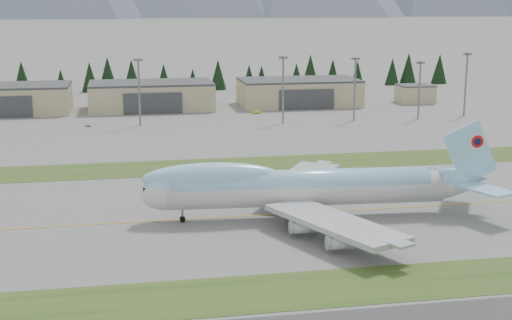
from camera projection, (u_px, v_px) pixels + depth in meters
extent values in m
plane|color=slate|center=(261.00, 215.00, 141.40)|extent=(7000.00, 7000.00, 0.00)
cube|color=#2D4E1B|center=(311.00, 289.00, 104.94)|extent=(400.00, 14.00, 0.08)
cube|color=#2D4E1B|center=(228.00, 166.00, 184.58)|extent=(400.00, 18.00, 0.08)
cube|color=gold|center=(261.00, 215.00, 141.40)|extent=(400.00, 0.40, 0.02)
cylinder|color=silver|center=(306.00, 190.00, 138.88)|extent=(54.48, 10.04, 6.29)
cylinder|color=#95D5F5|center=(302.00, 184.00, 138.52)|extent=(50.59, 9.29, 5.80)
ellipsoid|color=silver|center=(167.00, 194.00, 135.81)|extent=(10.47, 6.97, 6.29)
ellipsoid|color=#95D5F5|center=(166.00, 188.00, 135.56)|extent=(8.77, 5.90, 5.33)
ellipsoid|color=#95D5F5|center=(212.00, 178.00, 136.15)|extent=(27.01, 7.18, 5.80)
cube|color=#0C1433|center=(149.00, 188.00, 135.15)|extent=(2.24, 2.65, 1.25)
cone|color=silver|center=(463.00, 185.00, 142.49)|extent=(12.01, 6.96, 6.16)
cone|color=#95D5F5|center=(464.00, 179.00, 142.24)|extent=(11.01, 6.34, 5.61)
cube|color=#95D5F5|center=(470.00, 153.00, 141.18)|extent=(11.73, 1.39, 13.35)
cylinder|color=silver|center=(476.00, 141.00, 141.18)|extent=(3.49, 0.44, 3.48)
cylinder|color=red|center=(476.00, 141.00, 141.28)|extent=(2.52, 0.37, 2.52)
cylinder|color=#0C1433|center=(475.00, 141.00, 141.37)|extent=(1.46, 0.29, 1.45)
cube|color=#95D5F5|center=(461.00, 175.00, 148.21)|extent=(10.23, 12.12, 0.45)
cube|color=#95D5F5|center=(485.00, 189.00, 136.96)|extent=(9.23, 12.02, 0.45)
cube|color=#A9ACB1|center=(301.00, 179.00, 154.95)|extent=(23.17, 29.49, 0.97)
cube|color=#A9ACB1|center=(334.00, 222.00, 123.99)|extent=(20.21, 30.25, 0.97)
cylinder|color=silver|center=(284.00, 192.00, 151.09)|extent=(5.19, 2.76, 2.42)
cylinder|color=silver|center=(299.00, 181.00, 160.36)|extent=(5.19, 2.76, 2.42)
cylinder|color=silver|center=(305.00, 227.00, 127.64)|extent=(5.19, 2.76, 2.42)
cylinder|color=silver|center=(342.00, 242.00, 119.45)|extent=(5.19, 2.76, 2.42)
cylinder|color=slate|center=(182.00, 216.00, 137.10)|extent=(0.45, 0.45, 2.32)
cylinder|color=slate|center=(296.00, 207.00, 142.47)|extent=(0.58, 0.58, 2.52)
cylinder|color=slate|center=(301.00, 216.00, 136.84)|extent=(0.58, 0.58, 2.52)
cylinder|color=slate|center=(320.00, 207.00, 143.02)|extent=(0.58, 0.58, 2.52)
cylinder|color=slate|center=(326.00, 215.00, 137.39)|extent=(0.58, 0.58, 2.52)
cylinder|color=black|center=(183.00, 220.00, 136.86)|extent=(1.09, 0.41, 1.06)
cylinder|color=black|center=(182.00, 218.00, 137.61)|extent=(1.09, 0.41, 1.06)
cylinder|color=black|center=(296.00, 211.00, 142.61)|extent=(1.19, 0.56, 1.16)
cylinder|color=black|center=(301.00, 219.00, 136.98)|extent=(1.19, 0.56, 1.16)
cylinder|color=black|center=(320.00, 210.00, 143.16)|extent=(1.19, 0.56, 1.16)
cylinder|color=black|center=(326.00, 218.00, 137.53)|extent=(1.19, 0.56, 1.16)
cube|color=tan|center=(6.00, 100.00, 271.63)|extent=(48.00, 26.00, 10.00)
cube|color=#383A3D|center=(5.00, 86.00, 270.46)|extent=(48.00, 26.00, 0.80)
cube|color=#383A3D|center=(1.00, 107.00, 259.08)|extent=(22.08, 0.60, 8.00)
cube|color=tan|center=(151.00, 97.00, 281.55)|extent=(48.00, 26.00, 10.00)
cube|color=#383A3D|center=(151.00, 83.00, 280.38)|extent=(48.00, 26.00, 0.80)
cube|color=#383A3D|center=(153.00, 104.00, 269.00)|extent=(22.08, 0.60, 8.00)
cube|color=tan|center=(299.00, 93.00, 292.37)|extent=(48.00, 26.00, 10.00)
cube|color=#383A3D|center=(299.00, 80.00, 291.21)|extent=(48.00, 26.00, 0.80)
cube|color=#383A3D|center=(307.00, 100.00, 279.83)|extent=(22.08, 0.60, 8.00)
cube|color=tan|center=(415.00, 94.00, 299.80)|extent=(14.00, 12.00, 7.00)
cube|color=#383A3D|center=(415.00, 85.00, 298.98)|extent=(14.00, 12.00, 0.60)
cylinder|color=slate|center=(139.00, 94.00, 241.36)|extent=(0.70, 0.70, 22.10)
cube|color=slate|center=(138.00, 60.00, 238.89)|extent=(3.20, 3.20, 0.80)
cylinder|color=slate|center=(283.00, 91.00, 247.27)|extent=(0.70, 0.70, 22.44)
cube|color=slate|center=(283.00, 58.00, 244.76)|extent=(3.20, 3.20, 0.80)
cylinder|color=slate|center=(355.00, 91.00, 252.54)|extent=(0.70, 0.70, 21.64)
cube|color=slate|center=(356.00, 59.00, 250.11)|extent=(3.20, 3.20, 0.80)
cylinder|color=slate|center=(419.00, 91.00, 256.97)|extent=(0.70, 0.70, 19.89)
cube|color=slate|center=(421.00, 63.00, 254.74)|extent=(3.20, 3.20, 0.80)
cylinder|color=slate|center=(466.00, 86.00, 263.42)|extent=(0.70, 0.70, 22.48)
cube|color=slate|center=(468.00, 54.00, 260.90)|extent=(3.20, 3.20, 0.80)
imported|color=silver|center=(88.00, 126.00, 243.72)|extent=(2.09, 4.07, 1.33)
imported|color=gold|center=(257.00, 114.00, 271.07)|extent=(3.87, 2.63, 1.21)
imported|color=#BBBCC0|center=(331.00, 108.00, 285.80)|extent=(3.10, 3.90, 1.06)
cone|color=black|center=(22.00, 77.00, 330.56)|extent=(8.41, 8.41, 15.01)
cone|color=black|center=(61.00, 81.00, 334.51)|extent=(6.11, 6.11, 10.91)
cone|color=black|center=(90.00, 77.00, 335.78)|extent=(7.93, 7.93, 14.16)
cone|color=black|center=(108.00, 74.00, 340.38)|extent=(9.04, 9.04, 16.14)
cone|color=black|center=(132.00, 75.00, 339.61)|extent=(8.41, 8.41, 15.02)
cone|color=black|center=(164.00, 77.00, 344.13)|extent=(7.03, 7.03, 12.56)
cone|color=black|center=(193.00, 79.00, 348.00)|extent=(5.60, 5.60, 10.00)
cone|color=black|center=(218.00, 74.00, 344.94)|extent=(8.14, 8.14, 14.54)
cone|color=black|center=(249.00, 76.00, 349.82)|extent=(6.60, 6.60, 11.79)
cone|color=black|center=(262.00, 77.00, 347.66)|extent=(6.50, 6.50, 11.60)
cone|color=black|center=(296.00, 75.00, 356.66)|extent=(6.72, 6.72, 12.00)
cone|color=black|center=(310.00, 70.00, 358.75)|extent=(8.95, 8.95, 15.98)
cone|color=black|center=(333.00, 72.00, 361.48)|extent=(7.56, 7.56, 13.50)
cone|color=black|center=(357.00, 73.00, 362.48)|extent=(7.04, 7.04, 12.57)
cone|color=black|center=(392.00, 71.00, 365.19)|extent=(7.75, 7.75, 13.84)
cone|color=black|center=(408.00, 68.00, 368.47)|extent=(9.07, 9.07, 16.20)
cone|color=black|center=(439.00, 69.00, 370.90)|extent=(8.61, 8.61, 15.38)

